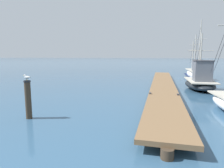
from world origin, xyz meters
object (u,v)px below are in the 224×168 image
(fishing_boat_0, at_px, (200,81))
(fishing_boat_1, at_px, (195,73))
(perched_seagull, at_px, (27,77))
(mooring_piling, at_px, (28,99))

(fishing_boat_0, distance_m, fishing_boat_1, 7.70)
(perched_seagull, bearing_deg, mooring_piling, 165.56)
(mooring_piling, bearing_deg, perched_seagull, -14.44)
(fishing_boat_1, distance_m, perched_seagull, 19.96)
(fishing_boat_1, relative_size, perched_seagull, 20.42)
(fishing_boat_0, bearing_deg, mooring_piling, -133.10)
(fishing_boat_0, relative_size, fishing_boat_1, 0.63)
(mooring_piling, xyz_separation_m, perched_seagull, (0.01, -0.00, 0.95))
(fishing_boat_0, height_order, fishing_boat_1, fishing_boat_1)
(fishing_boat_1, distance_m, mooring_piling, 19.93)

